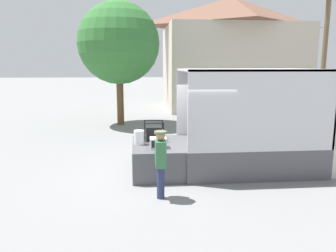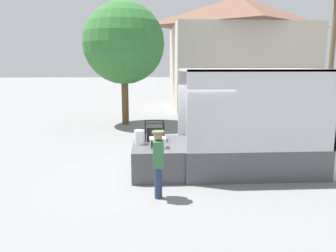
{
  "view_description": "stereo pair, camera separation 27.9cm",
  "coord_description": "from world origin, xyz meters",
  "px_view_note": "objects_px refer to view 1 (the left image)",
  "views": [
    {
      "loc": [
        -1.25,
        -9.29,
        3.09
      ],
      "look_at": [
        -0.41,
        -0.2,
        1.41
      ],
      "focal_mm": 35.0,
      "sensor_mm": 36.0,
      "label": 1
    },
    {
      "loc": [
        -0.97,
        -9.31,
        3.09
      ],
      "look_at": [
        -0.41,
        -0.2,
        1.41
      ],
      "focal_mm": 35.0,
      "sensor_mm": 36.0,
      "label": 2
    }
  ],
  "objects_px": {
    "worker_person": "(161,158)",
    "street_tree": "(119,43)",
    "microwave": "(158,143)",
    "utility_pole": "(325,51)",
    "orange_bucket": "(139,137)",
    "portable_generator": "(154,133)",
    "box_truck": "(305,135)"
  },
  "relations": [
    {
      "from": "box_truck",
      "to": "utility_pole",
      "type": "distance_m",
      "value": 11.59
    },
    {
      "from": "orange_bucket",
      "to": "utility_pole",
      "type": "xyz_separation_m",
      "value": [
        10.98,
        9.56,
        2.87
      ]
    },
    {
      "from": "microwave",
      "to": "orange_bucket",
      "type": "bearing_deg",
      "value": 139.65
    },
    {
      "from": "worker_person",
      "to": "utility_pole",
      "type": "bearing_deg",
      "value": 47.58
    },
    {
      "from": "box_truck",
      "to": "orange_bucket",
      "type": "xyz_separation_m",
      "value": [
        -5.02,
        -0.06,
        0.03
      ]
    },
    {
      "from": "microwave",
      "to": "worker_person",
      "type": "bearing_deg",
      "value": -91.34
    },
    {
      "from": "microwave",
      "to": "worker_person",
      "type": "xyz_separation_m",
      "value": [
        -0.03,
        -1.48,
        -0.01
      ]
    },
    {
      "from": "portable_generator",
      "to": "utility_pole",
      "type": "relative_size",
      "value": 0.08
    },
    {
      "from": "microwave",
      "to": "utility_pole",
      "type": "relative_size",
      "value": 0.06
    },
    {
      "from": "box_truck",
      "to": "utility_pole",
      "type": "xyz_separation_m",
      "value": [
        5.96,
        9.51,
        2.9
      ]
    },
    {
      "from": "box_truck",
      "to": "orange_bucket",
      "type": "distance_m",
      "value": 5.02
    },
    {
      "from": "orange_bucket",
      "to": "microwave",
      "type": "bearing_deg",
      "value": -40.35
    },
    {
      "from": "orange_bucket",
      "to": "utility_pole",
      "type": "distance_m",
      "value": 14.84
    },
    {
      "from": "box_truck",
      "to": "microwave",
      "type": "height_order",
      "value": "box_truck"
    },
    {
      "from": "portable_generator",
      "to": "worker_person",
      "type": "distance_m",
      "value": 2.39
    },
    {
      "from": "orange_bucket",
      "to": "utility_pole",
      "type": "bearing_deg",
      "value": 41.05
    },
    {
      "from": "box_truck",
      "to": "portable_generator",
      "type": "distance_m",
      "value": 4.58
    },
    {
      "from": "microwave",
      "to": "worker_person",
      "type": "relative_size",
      "value": 0.28
    },
    {
      "from": "portable_generator",
      "to": "worker_person",
      "type": "relative_size",
      "value": 0.37
    },
    {
      "from": "worker_person",
      "to": "utility_pole",
      "type": "distance_m",
      "value": 15.83
    },
    {
      "from": "microwave",
      "to": "portable_generator",
      "type": "relative_size",
      "value": 0.76
    },
    {
      "from": "worker_person",
      "to": "street_tree",
      "type": "height_order",
      "value": "street_tree"
    },
    {
      "from": "box_truck",
      "to": "orange_bucket",
      "type": "height_order",
      "value": "box_truck"
    },
    {
      "from": "microwave",
      "to": "utility_pole",
      "type": "height_order",
      "value": "utility_pole"
    },
    {
      "from": "street_tree",
      "to": "worker_person",
      "type": "bearing_deg",
      "value": -81.91
    },
    {
      "from": "microwave",
      "to": "street_tree",
      "type": "height_order",
      "value": "street_tree"
    },
    {
      "from": "microwave",
      "to": "street_tree",
      "type": "xyz_separation_m",
      "value": [
        -1.46,
        8.58,
        3.22
      ]
    },
    {
      "from": "worker_person",
      "to": "utility_pole",
      "type": "xyz_separation_m",
      "value": [
        10.49,
        11.49,
        2.94
      ]
    },
    {
      "from": "box_truck",
      "to": "orange_bucket",
      "type": "relative_size",
      "value": 15.53
    },
    {
      "from": "orange_bucket",
      "to": "street_tree",
      "type": "distance_m",
      "value": 8.78
    },
    {
      "from": "box_truck",
      "to": "street_tree",
      "type": "xyz_separation_m",
      "value": [
        -5.97,
        8.09,
        3.19
      ]
    },
    {
      "from": "microwave",
      "to": "street_tree",
      "type": "relative_size",
      "value": 0.07
    }
  ]
}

